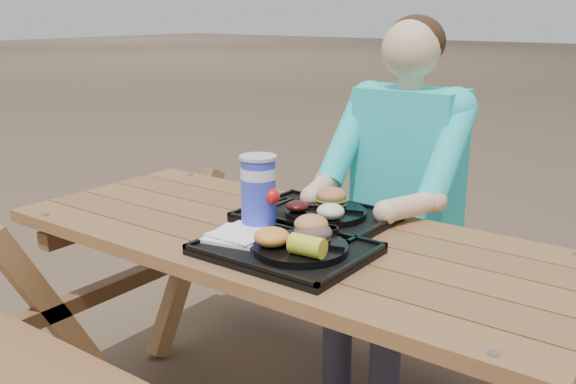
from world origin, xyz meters
The scene contains 17 objects.
picnic_table centered at (0.00, 0.00, 0.38)m, with size 1.80×1.49×0.75m, color #999999, non-canonical shape.
tray_near centered at (0.10, -0.14, 0.76)m, with size 0.45×0.35×0.02m, color black.
tray_far centered at (0.00, 0.15, 0.76)m, with size 0.45×0.35×0.02m, color black.
plate_near centered at (0.15, -0.15, 0.78)m, with size 0.26×0.26×0.02m, color black.
plate_far centered at (0.03, 0.16, 0.78)m, with size 0.26×0.26×0.02m, color black.
napkin_stack centered at (-0.06, -0.16, 0.78)m, with size 0.16×0.16×0.02m, color white.
soda_cup centered at (-0.07, -0.05, 0.88)m, with size 0.10×0.10×0.21m, color #1A28C8.
condiment_bbq centered at (0.11, -0.02, 0.78)m, with size 0.05×0.05×0.03m, color #320507.
condiment_mustard centered at (0.15, -0.01, 0.79)m, with size 0.05×0.05×0.03m, color yellow.
sandwich centered at (0.15, -0.09, 0.84)m, with size 0.10×0.10×0.10m, color #C88146, non-canonical shape.
mac_cheese centered at (0.09, -0.20, 0.81)m, with size 0.10×0.10×0.05m, color gold.
corn_cob centered at (0.21, -0.20, 0.82)m, with size 0.09×0.09×0.05m, color yellow, non-canonical shape.
cutlery_far centered at (-0.17, 0.17, 0.77)m, with size 0.03×0.15×0.01m, color black.
burger centered at (0.02, 0.21, 0.84)m, with size 0.10×0.10×0.09m, color #BA7541, non-canonical shape.
baked_beans centered at (-0.03, 0.09, 0.81)m, with size 0.07×0.07×0.03m, color #420D0D.
potato_salad centered at (0.09, 0.09, 0.81)m, with size 0.08×0.08×0.05m, color white.
diner centered at (0.07, 0.66, 0.64)m, with size 0.48×0.84×1.28m, color #1AB8AB, non-canonical shape.
Camera 1 is at (1.09, -1.48, 1.40)m, focal length 40.00 mm.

